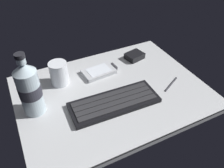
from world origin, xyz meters
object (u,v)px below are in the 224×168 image
(handheld_device, at_px, (100,71))
(stylus_pen, at_px, (171,84))
(keyboard, at_px, (114,102))
(juice_cup, at_px, (59,74))
(charger_block, at_px, (135,56))
(water_bottle, at_px, (29,89))

(handheld_device, relative_size, stylus_pen, 1.39)
(keyboard, distance_m, juice_cup, 0.23)
(charger_block, bearing_deg, keyboard, -133.76)
(stylus_pen, bearing_deg, water_bottle, 141.77)
(keyboard, bearing_deg, water_bottle, 160.04)
(keyboard, xyz_separation_m, charger_block, (0.20, 0.21, 0.00))
(keyboard, bearing_deg, stylus_pen, 0.01)
(keyboard, height_order, stylus_pen, keyboard)
(juice_cup, bearing_deg, charger_block, 3.79)
(keyboard, height_order, handheld_device, keyboard)
(handheld_device, height_order, charger_block, charger_block)
(water_bottle, bearing_deg, stylus_pen, -10.45)
(keyboard, relative_size, stylus_pen, 3.09)
(keyboard, distance_m, water_bottle, 0.26)
(handheld_device, relative_size, charger_block, 1.89)
(stylus_pen, bearing_deg, handheld_device, 110.29)
(juice_cup, relative_size, charger_block, 1.21)
(juice_cup, height_order, charger_block, juice_cup)
(handheld_device, bearing_deg, water_bottle, -160.63)
(handheld_device, height_order, stylus_pen, handheld_device)
(juice_cup, bearing_deg, handheld_device, -2.50)
(water_bottle, relative_size, charger_block, 2.97)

